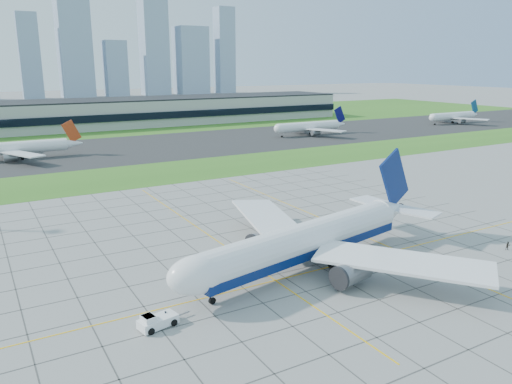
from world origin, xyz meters
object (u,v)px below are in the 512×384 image
crew_near (166,317)px  crew_far (508,246)px  pushback_tug (156,321)px  distant_jet_3 (453,116)px  distant_jet_2 (309,126)px  distant_jet_1 (13,148)px  airliner (306,241)px

crew_near → crew_far: size_ratio=0.98×
pushback_tug → distant_jet_3: bearing=19.7°
distant_jet_2 → distant_jet_1: bearing=179.8°
crew_near → distant_jet_1: (-6.92, 146.98, 3.65)m
distant_jet_1 → distant_jet_3: bearing=-0.4°
crew_far → distant_jet_2: size_ratio=0.04×
airliner → distant_jet_1: size_ratio=1.28×
pushback_tug → distant_jet_1: 147.85m
pushback_tug → distant_jet_2: bearing=36.5°
distant_jet_3 → airliner: bearing=-146.6°
pushback_tug → distant_jet_1: bearing=80.5°
distant_jet_1 → distant_jet_2: 137.79m
airliner → crew_far: airliner is taller
pushback_tug → crew_near: bearing=12.1°
airliner → distant_jet_1: 145.41m
pushback_tug → distant_jet_1: (-5.22, 147.72, 3.52)m
distant_jet_2 → distant_jet_3: (108.30, -1.20, -0.00)m
distant_jet_3 → distant_jet_2: bearing=179.4°
distant_jet_2 → distant_jet_3: bearing=-0.6°
crew_near → distant_jet_3: distant_jet_3 is taller
airliner → pushback_tug: (-29.80, -6.59, -4.14)m
distant_jet_1 → distant_jet_3: 246.10m
distant_jet_3 → crew_near: bearing=-148.7°
pushback_tug → crew_far: size_ratio=4.64×
crew_far → distant_jet_3: size_ratio=0.04×
airliner → distant_jet_1: bearing=92.5°
pushback_tug → crew_near: (1.69, 0.74, -0.13)m
crew_far → airliner: bearing=-167.6°
crew_near → distant_jet_3: bearing=-14.5°
crew_near → crew_far: crew_far is taller
pushback_tug → distant_jet_2: (132.57, 147.18, 3.52)m
crew_far → distant_jet_1: (-74.38, 153.54, 3.63)m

